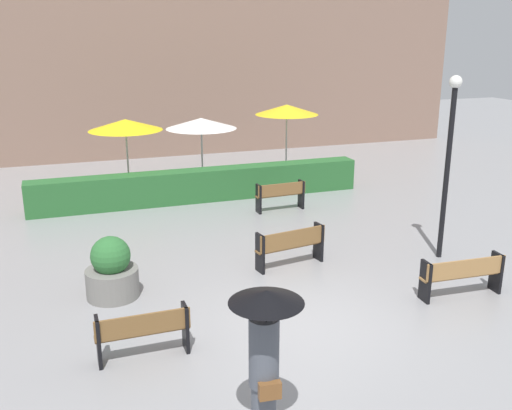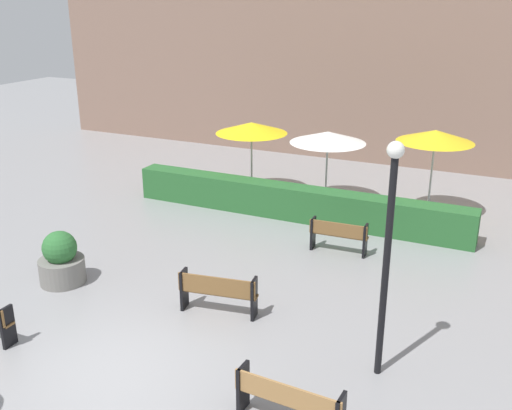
{
  "view_description": "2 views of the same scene",
  "coord_description": "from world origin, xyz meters",
  "px_view_note": "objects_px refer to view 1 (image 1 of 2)",
  "views": [
    {
      "loc": [
        -3.92,
        -8.62,
        5.07
      ],
      "look_at": [
        0.14,
        3.08,
        1.35
      ],
      "focal_mm": 40.42,
      "sensor_mm": 36.0,
      "label": 1
    },
    {
      "loc": [
        6.05,
        -6.9,
        6.29
      ],
      "look_at": [
        0.47,
        5.06,
        1.55
      ],
      "focal_mm": 41.01,
      "sensor_mm": 36.0,
      "label": 2
    }
  ],
  "objects_px": {
    "bench_back_row": "(281,194)",
    "patio_umbrella_white": "(201,123)",
    "bench_near_right": "(463,274)",
    "planter_pot": "(112,271)",
    "lamp_post": "(449,150)",
    "bench_mid_center": "(291,244)",
    "patio_umbrella_yellow_far": "(287,110)",
    "bench_near_left": "(143,331)",
    "pedestrian_with_umbrella": "(265,349)",
    "patio_umbrella_yellow": "(125,125)"
  },
  "relations": [
    {
      "from": "patio_umbrella_yellow_far",
      "to": "bench_back_row",
      "type": "bearing_deg",
      "value": -114.21
    },
    {
      "from": "bench_back_row",
      "to": "bench_near_right",
      "type": "bearing_deg",
      "value": -78.98
    },
    {
      "from": "planter_pot",
      "to": "patio_umbrella_yellow_far",
      "type": "relative_size",
      "value": 0.48
    },
    {
      "from": "patio_umbrella_yellow",
      "to": "patio_umbrella_white",
      "type": "distance_m",
      "value": 2.51
    },
    {
      "from": "bench_mid_center",
      "to": "pedestrian_with_umbrella",
      "type": "bearing_deg",
      "value": -115.7
    },
    {
      "from": "bench_near_left",
      "to": "bench_mid_center",
      "type": "bearing_deg",
      "value": 36.83
    },
    {
      "from": "pedestrian_with_umbrella",
      "to": "patio_umbrella_yellow_far",
      "type": "relative_size",
      "value": 0.82
    },
    {
      "from": "patio_umbrella_white",
      "to": "lamp_post",
      "type": "bearing_deg",
      "value": -65.39
    },
    {
      "from": "pedestrian_with_umbrella",
      "to": "planter_pot",
      "type": "xyz_separation_m",
      "value": [
        -1.39,
        5.04,
        -0.83
      ]
    },
    {
      "from": "bench_mid_center",
      "to": "patio_umbrella_white",
      "type": "xyz_separation_m",
      "value": [
        -0.17,
        7.47,
        1.65
      ]
    },
    {
      "from": "bench_near_left",
      "to": "bench_mid_center",
      "type": "height_order",
      "value": "bench_mid_center"
    },
    {
      "from": "bench_near_left",
      "to": "bench_near_right",
      "type": "relative_size",
      "value": 0.86
    },
    {
      "from": "patio_umbrella_yellow_far",
      "to": "bench_near_left",
      "type": "bearing_deg",
      "value": -122.58
    },
    {
      "from": "bench_mid_center",
      "to": "bench_back_row",
      "type": "xyz_separation_m",
      "value": [
        1.34,
        4.03,
        -0.01
      ]
    },
    {
      "from": "pedestrian_with_umbrella",
      "to": "patio_umbrella_white",
      "type": "bearing_deg",
      "value": 79.41
    },
    {
      "from": "bench_near_left",
      "to": "planter_pot",
      "type": "xyz_separation_m",
      "value": [
        -0.24,
        2.5,
        0.05
      ]
    },
    {
      "from": "bench_mid_center",
      "to": "patio_umbrella_yellow",
      "type": "bearing_deg",
      "value": 110.21
    },
    {
      "from": "patio_umbrella_white",
      "to": "bench_mid_center",
      "type": "bearing_deg",
      "value": -88.71
    },
    {
      "from": "planter_pot",
      "to": "bench_near_left",
      "type": "bearing_deg",
      "value": -84.51
    },
    {
      "from": "bench_near_left",
      "to": "patio_umbrella_yellow_far",
      "type": "xyz_separation_m",
      "value": [
        6.69,
        10.47,
        1.98
      ]
    },
    {
      "from": "lamp_post",
      "to": "patio_umbrella_yellow_far",
      "type": "height_order",
      "value": "lamp_post"
    },
    {
      "from": "bench_back_row",
      "to": "patio_umbrella_white",
      "type": "height_order",
      "value": "patio_umbrella_white"
    },
    {
      "from": "lamp_post",
      "to": "bench_mid_center",
      "type": "bearing_deg",
      "value": 170.28
    },
    {
      "from": "bench_mid_center",
      "to": "patio_umbrella_yellow_far",
      "type": "xyz_separation_m",
      "value": [
        2.98,
        7.7,
        1.95
      ]
    },
    {
      "from": "patio_umbrella_yellow",
      "to": "patio_umbrella_yellow_far",
      "type": "bearing_deg",
      "value": 4.55
    },
    {
      "from": "pedestrian_with_umbrella",
      "to": "patio_umbrella_white",
      "type": "height_order",
      "value": "patio_umbrella_white"
    },
    {
      "from": "bench_near_right",
      "to": "planter_pot",
      "type": "bearing_deg",
      "value": 160.77
    },
    {
      "from": "bench_near_right",
      "to": "patio_umbrella_yellow_far",
      "type": "height_order",
      "value": "patio_umbrella_yellow_far"
    },
    {
      "from": "planter_pot",
      "to": "patio_umbrella_yellow_far",
      "type": "distance_m",
      "value": 10.74
    },
    {
      "from": "pedestrian_with_umbrella",
      "to": "lamp_post",
      "type": "distance_m",
      "value": 7.79
    },
    {
      "from": "patio_umbrella_yellow",
      "to": "patio_umbrella_white",
      "type": "bearing_deg",
      "value": 5.08
    },
    {
      "from": "planter_pot",
      "to": "patio_umbrella_yellow",
      "type": "relative_size",
      "value": 0.51
    },
    {
      "from": "bench_near_right",
      "to": "pedestrian_with_umbrella",
      "type": "xyz_separation_m",
      "value": [
        -5.18,
        -2.75,
        0.87
      ]
    },
    {
      "from": "planter_pot",
      "to": "lamp_post",
      "type": "height_order",
      "value": "lamp_post"
    },
    {
      "from": "bench_near_left",
      "to": "bench_mid_center",
      "type": "relative_size",
      "value": 0.9
    },
    {
      "from": "patio_umbrella_yellow",
      "to": "patio_umbrella_white",
      "type": "xyz_separation_m",
      "value": [
        2.5,
        0.22,
        -0.11
      ]
    },
    {
      "from": "bench_near_right",
      "to": "lamp_post",
      "type": "bearing_deg",
      "value": 65.07
    },
    {
      "from": "bench_mid_center",
      "to": "lamp_post",
      "type": "distance_m",
      "value": 4.11
    },
    {
      "from": "bench_mid_center",
      "to": "patio_umbrella_yellow_far",
      "type": "bearing_deg",
      "value": 68.8
    },
    {
      "from": "lamp_post",
      "to": "patio_umbrella_white",
      "type": "xyz_separation_m",
      "value": [
        -3.7,
        8.07,
        -0.37
      ]
    },
    {
      "from": "patio_umbrella_yellow_far",
      "to": "lamp_post",
      "type": "bearing_deg",
      "value": -86.25
    },
    {
      "from": "planter_pot",
      "to": "patio_umbrella_yellow_far",
      "type": "xyz_separation_m",
      "value": [
        6.93,
        7.97,
        1.93
      ]
    },
    {
      "from": "bench_near_left",
      "to": "planter_pot",
      "type": "height_order",
      "value": "planter_pot"
    },
    {
      "from": "pedestrian_with_umbrella",
      "to": "patio_umbrella_white",
      "type": "distance_m",
      "value": 13.03
    },
    {
      "from": "bench_near_right",
      "to": "patio_umbrella_yellow",
      "type": "bearing_deg",
      "value": 118.32
    },
    {
      "from": "bench_near_left",
      "to": "pedestrian_with_umbrella",
      "type": "height_order",
      "value": "pedestrian_with_umbrella"
    },
    {
      "from": "planter_pot",
      "to": "patio_umbrella_yellow",
      "type": "height_order",
      "value": "patio_umbrella_yellow"
    },
    {
      "from": "bench_back_row",
      "to": "patio_umbrella_white",
      "type": "relative_size",
      "value": 0.64
    },
    {
      "from": "bench_near_left",
      "to": "patio_umbrella_yellow_far",
      "type": "bearing_deg",
      "value": 57.42
    },
    {
      "from": "bench_mid_center",
      "to": "patio_umbrella_white",
      "type": "relative_size",
      "value": 0.72
    }
  ]
}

